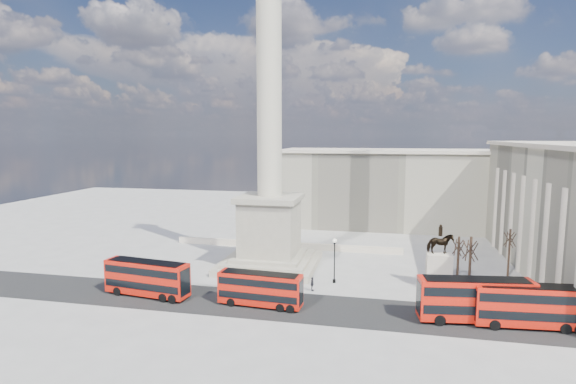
# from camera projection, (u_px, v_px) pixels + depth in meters

# --- Properties ---
(ground) EXTENTS (180.00, 180.00, 0.00)m
(ground) POSITION_uv_depth(u_px,v_px,m) (261.00, 276.00, 63.01)
(ground) COLOR #A2A09A
(ground) RESTS_ON ground
(asphalt_road) EXTENTS (120.00, 9.00, 0.01)m
(asphalt_road) POSITION_uv_depth(u_px,v_px,m) (280.00, 305.00, 52.28)
(asphalt_road) COLOR #272727
(asphalt_road) RESTS_ON ground
(nelsons_column) EXTENTS (14.00, 14.00, 49.85)m
(nelsons_column) POSITION_uv_depth(u_px,v_px,m) (270.00, 181.00, 66.22)
(nelsons_column) COLOR #A39C88
(nelsons_column) RESTS_ON ground
(balustrade_wall) EXTENTS (40.00, 0.60, 1.10)m
(balustrade_wall) POSITION_uv_depth(u_px,v_px,m) (286.00, 245.00, 78.46)
(balustrade_wall) COLOR beige
(balustrade_wall) RESTS_ON ground
(building_northeast) EXTENTS (51.00, 17.00, 16.60)m
(building_northeast) POSITION_uv_depth(u_px,v_px,m) (400.00, 188.00, 96.60)
(building_northeast) COLOR beige
(building_northeast) RESTS_ON ground
(red_bus_a) EXTENTS (11.11, 3.89, 4.41)m
(red_bus_a) POSITION_uv_depth(u_px,v_px,m) (148.00, 278.00, 55.06)
(red_bus_a) COLOR red
(red_bus_a) RESTS_ON ground
(red_bus_b) EXTENTS (9.93, 2.94, 3.97)m
(red_bus_b) POSITION_uv_depth(u_px,v_px,m) (261.00, 289.00, 51.81)
(red_bus_b) COLOR red
(red_bus_b) RESTS_ON ground
(red_bus_c) EXTENTS (11.20, 3.42, 4.47)m
(red_bus_c) POSITION_uv_depth(u_px,v_px,m) (530.00, 306.00, 46.04)
(red_bus_c) COLOR red
(red_bus_c) RESTS_ON ground
(red_bus_d) EXTENTS (11.97, 4.18, 4.75)m
(red_bus_d) POSITION_uv_depth(u_px,v_px,m) (476.00, 300.00, 47.34)
(red_bus_d) COLOR red
(red_bus_d) RESTS_ON ground
(victorian_lamp) EXTENTS (0.52, 0.52, 6.04)m
(victorian_lamp) POSITION_uv_depth(u_px,v_px,m) (334.00, 257.00, 59.85)
(victorian_lamp) COLOR black
(victorian_lamp) RESTS_ON ground
(equestrian_statue) EXTENTS (3.98, 2.99, 8.30)m
(equestrian_statue) POSITION_uv_depth(u_px,v_px,m) (439.00, 265.00, 58.49)
(equestrian_statue) COLOR beige
(equestrian_statue) RESTS_ON ground
(bare_tree_near) EXTENTS (1.86, 1.86, 8.14)m
(bare_tree_near) POSITION_uv_depth(u_px,v_px,m) (471.00, 248.00, 53.34)
(bare_tree_near) COLOR #332319
(bare_tree_near) RESTS_ON ground
(bare_tree_mid) EXTENTS (1.84, 1.84, 6.98)m
(bare_tree_mid) POSITION_uv_depth(u_px,v_px,m) (459.00, 245.00, 58.28)
(bare_tree_mid) COLOR #332319
(bare_tree_mid) RESTS_ON ground
(bare_tree_far) EXTENTS (1.75, 1.75, 7.14)m
(bare_tree_far) POSITION_uv_depth(u_px,v_px,m) (510.00, 237.00, 62.16)
(bare_tree_far) COLOR #332319
(bare_tree_far) RESTS_ON ground
(pedestrian_walking) EXTENTS (0.76, 0.65, 1.77)m
(pedestrian_walking) POSITION_uv_depth(u_px,v_px,m) (438.00, 296.00, 52.86)
(pedestrian_walking) COLOR black
(pedestrian_walking) RESTS_ON ground
(pedestrian_standing) EXTENTS (0.93, 0.74, 1.85)m
(pedestrian_standing) POSITION_uv_depth(u_px,v_px,m) (447.00, 300.00, 51.62)
(pedestrian_standing) COLOR black
(pedestrian_standing) RESTS_ON ground
(pedestrian_crossing) EXTENTS (0.56, 1.09, 1.78)m
(pedestrian_crossing) POSITION_uv_depth(u_px,v_px,m) (312.00, 284.00, 57.07)
(pedestrian_crossing) COLOR black
(pedestrian_crossing) RESTS_ON ground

